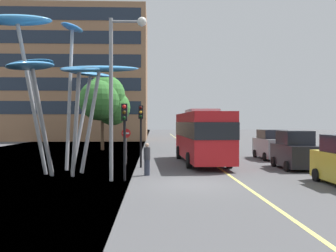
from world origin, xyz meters
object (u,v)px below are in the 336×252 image
car_parked_mid (295,151)px  car_parked_far (271,145)px  no_entry_sign (126,140)px  street_lamp (119,76)px  red_bus (202,134)px  pedestrian (147,159)px  traffic_light_kerb_near (124,125)px  traffic_light_kerb_far (141,123)px  leaf_sculpture (63,64)px

car_parked_mid → car_parked_far: 5.95m
no_entry_sign → street_lamp: bearing=-88.5°
red_bus → street_lamp: (-4.79, -7.43, 2.93)m
car_parked_mid → pedestrian: 8.95m
traffic_light_kerb_near → car_parked_far: traffic_light_kerb_near is taller
traffic_light_kerb_far → no_entry_sign: traffic_light_kerb_far is taller
traffic_light_kerb_near → car_parked_mid: traffic_light_kerb_near is taller
no_entry_sign → leaf_sculpture: bearing=-126.8°
car_parked_far → no_entry_sign: no_entry_sign is taller
leaf_sculpture → pedestrian: (4.55, -1.19, -5.04)m
car_parked_mid → no_entry_sign: 10.48m
traffic_light_kerb_far → pedestrian: 3.85m
pedestrian → red_bus: bearing=58.0°
red_bus → car_parked_mid: (5.07, -3.24, -0.92)m
traffic_light_kerb_far → car_parked_mid: 9.23m
red_bus → leaf_sculpture: size_ratio=1.05×
leaf_sculpture → car_parked_far: (13.63, 7.17, -4.84)m
red_bus → traffic_light_kerb_near: bearing=-121.3°
no_entry_sign → car_parked_far: bearing=16.0°
street_lamp → no_entry_sign: street_lamp is taller
pedestrian → no_entry_sign: bearing=105.1°
car_parked_far → red_bus: bearing=-154.1°
red_bus → car_parked_mid: bearing=-32.6°
pedestrian → leaf_sculpture: bearing=165.4°
car_parked_mid → street_lamp: size_ratio=0.50×
traffic_light_kerb_near → car_parked_mid: 10.65m
traffic_light_kerb_near → street_lamp: size_ratio=0.47×
red_bus → car_parked_far: red_bus is taller
car_parked_far → pedestrian: car_parked_far is taller
traffic_light_kerb_far → car_parked_mid: traffic_light_kerb_far is taller
car_parked_far → no_entry_sign: 10.95m
traffic_light_kerb_near → pedestrian: bearing=60.8°
red_bus → car_parked_far: size_ratio=2.39×
leaf_sculpture → car_parked_mid: leaf_sculpture is taller
traffic_light_kerb_far → street_lamp: (-0.83, -5.11, 2.18)m
traffic_light_kerb_far → leaf_sculpture: bearing=-152.5°
traffic_light_kerb_near → red_bus: bearing=58.7°
red_bus → no_entry_sign: size_ratio=4.44×
car_parked_mid → pedestrian: (-8.61, -2.42, -0.20)m
traffic_light_kerb_far → car_parked_mid: (9.04, -0.91, -1.67)m
street_lamp → leaf_sculpture: bearing=138.1°
traffic_light_kerb_near → pedestrian: traffic_light_kerb_near is taller
red_bus → pedestrian: bearing=-122.0°
car_parked_far → pedestrian: 12.34m
red_bus → traffic_light_kerb_far: 4.66m
car_parked_mid → car_parked_far: size_ratio=0.89×
leaf_sculpture → street_lamp: size_ratio=1.28×
red_bus → traffic_light_kerb_far: (-3.96, -2.33, 0.75)m
traffic_light_kerb_far → street_lamp: size_ratio=0.49×
no_entry_sign → red_bus: bearing=3.7°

